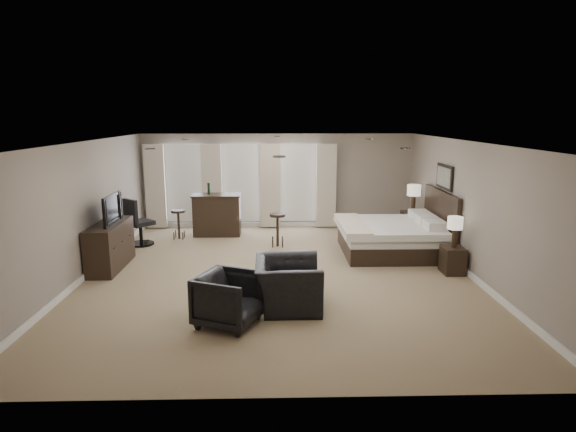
{
  "coord_description": "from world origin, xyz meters",
  "views": [
    {
      "loc": [
        -0.05,
        -9.08,
        3.09
      ],
      "look_at": [
        0.2,
        0.4,
        1.1
      ],
      "focal_mm": 30.0,
      "sensor_mm": 36.0,
      "label": 1
    }
  ],
  "objects_px": {
    "nightstand_far": "(412,225)",
    "bar_counter": "(217,215)",
    "bed": "(392,222)",
    "bar_stool_left": "(179,224)",
    "bar_stool_right": "(278,230)",
    "desk_chair": "(140,222)",
    "armchair_far": "(229,297)",
    "lamp_near": "(455,232)",
    "nightstand_near": "(453,260)",
    "tv": "(108,220)",
    "lamp_far": "(414,199)",
    "armchair_near": "(288,276)",
    "dresser": "(110,246)"
  },
  "relations": [
    {
      "from": "bar_stool_right",
      "to": "desk_chair",
      "type": "xyz_separation_m",
      "value": [
        -3.32,
        0.2,
        0.18
      ]
    },
    {
      "from": "armchair_near",
      "to": "bar_stool_left",
      "type": "distance_m",
      "value": 5.26
    },
    {
      "from": "bar_counter",
      "to": "bar_stool_left",
      "type": "xyz_separation_m",
      "value": [
        -0.94,
        -0.37,
        -0.17
      ]
    },
    {
      "from": "lamp_near",
      "to": "bar_counter",
      "type": "height_order",
      "value": "lamp_near"
    },
    {
      "from": "lamp_near",
      "to": "dresser",
      "type": "height_order",
      "value": "lamp_near"
    },
    {
      "from": "lamp_near",
      "to": "lamp_far",
      "type": "bearing_deg",
      "value": 90.0
    },
    {
      "from": "tv",
      "to": "desk_chair",
      "type": "height_order",
      "value": "desk_chair"
    },
    {
      "from": "armchair_near",
      "to": "desk_chair",
      "type": "distance_m",
      "value": 5.25
    },
    {
      "from": "nightstand_far",
      "to": "bar_stool_left",
      "type": "height_order",
      "value": "bar_stool_left"
    },
    {
      "from": "desk_chair",
      "to": "armchair_far",
      "type": "bearing_deg",
      "value": 160.74
    },
    {
      "from": "nightstand_far",
      "to": "armchair_far",
      "type": "distance_m",
      "value": 6.7
    },
    {
      "from": "tv",
      "to": "armchair_far",
      "type": "xyz_separation_m",
      "value": [
        2.7,
        -2.83,
        -0.57
      ]
    },
    {
      "from": "nightstand_near",
      "to": "nightstand_far",
      "type": "xyz_separation_m",
      "value": [
        0.0,
        2.9,
        0.06
      ]
    },
    {
      "from": "bed",
      "to": "lamp_far",
      "type": "distance_m",
      "value": 1.73
    },
    {
      "from": "armchair_far",
      "to": "desk_chair",
      "type": "relative_size",
      "value": 0.76
    },
    {
      "from": "nightstand_far",
      "to": "lamp_far",
      "type": "relative_size",
      "value": 0.93
    },
    {
      "from": "nightstand_far",
      "to": "desk_chair",
      "type": "bearing_deg",
      "value": -174.99
    },
    {
      "from": "lamp_near",
      "to": "bar_stool_right",
      "type": "xyz_separation_m",
      "value": [
        -3.48,
        2.1,
        -0.44
      ]
    },
    {
      "from": "armchair_near",
      "to": "armchair_far",
      "type": "xyz_separation_m",
      "value": [
        -0.9,
        -0.67,
        -0.09
      ]
    },
    {
      "from": "tv",
      "to": "bar_stool_left",
      "type": "bearing_deg",
      "value": -21.43
    },
    {
      "from": "armchair_far",
      "to": "bar_stool_right",
      "type": "bearing_deg",
      "value": 13.56
    },
    {
      "from": "armchair_near",
      "to": "nightstand_far",
      "type": "bearing_deg",
      "value": -36.9
    },
    {
      "from": "lamp_near",
      "to": "dresser",
      "type": "relative_size",
      "value": 0.38
    },
    {
      "from": "bed",
      "to": "bar_counter",
      "type": "bearing_deg",
      "value": 156.48
    },
    {
      "from": "nightstand_far",
      "to": "lamp_near",
      "type": "relative_size",
      "value": 1.07
    },
    {
      "from": "bed",
      "to": "armchair_near",
      "type": "bearing_deg",
      "value": -128.25
    },
    {
      "from": "desk_chair",
      "to": "bed",
      "type": "bearing_deg",
      "value": -146.63
    },
    {
      "from": "tv",
      "to": "bar_stool_right",
      "type": "relative_size",
      "value": 1.3
    },
    {
      "from": "bar_stool_left",
      "to": "lamp_far",
      "type": "bearing_deg",
      "value": 0.06
    },
    {
      "from": "lamp_near",
      "to": "armchair_far",
      "type": "height_order",
      "value": "lamp_near"
    },
    {
      "from": "bar_stool_right",
      "to": "bar_stool_left",
      "type": "bearing_deg",
      "value": 162.54
    },
    {
      "from": "nightstand_near",
      "to": "tv",
      "type": "bearing_deg",
      "value": 175.67
    },
    {
      "from": "bed",
      "to": "armchair_far",
      "type": "distance_m",
      "value": 5.03
    },
    {
      "from": "armchair_near",
      "to": "bar_stool_right",
      "type": "xyz_separation_m",
      "value": [
        -0.15,
        3.74,
        -0.13
      ]
    },
    {
      "from": "tv",
      "to": "bar_stool_right",
      "type": "bearing_deg",
      "value": -65.37
    },
    {
      "from": "lamp_far",
      "to": "desk_chair",
      "type": "xyz_separation_m",
      "value": [
        -6.79,
        -0.6,
        -0.43
      ]
    },
    {
      "from": "lamp_far",
      "to": "tv",
      "type": "relative_size",
      "value": 0.68
    },
    {
      "from": "bed",
      "to": "nightstand_near",
      "type": "height_order",
      "value": "bed"
    },
    {
      "from": "nightstand_near",
      "to": "desk_chair",
      "type": "relative_size",
      "value": 0.46
    },
    {
      "from": "tv",
      "to": "desk_chair",
      "type": "bearing_deg",
      "value": -4.14
    },
    {
      "from": "nightstand_near",
      "to": "bar_stool_right",
      "type": "distance_m",
      "value": 4.06
    },
    {
      "from": "nightstand_near",
      "to": "armchair_far",
      "type": "bearing_deg",
      "value": -151.37
    },
    {
      "from": "bed",
      "to": "desk_chair",
      "type": "height_order",
      "value": "bed"
    },
    {
      "from": "bed",
      "to": "bar_counter",
      "type": "height_order",
      "value": "bed"
    },
    {
      "from": "nightstand_far",
      "to": "armchair_near",
      "type": "distance_m",
      "value": 5.63
    },
    {
      "from": "lamp_far",
      "to": "bar_counter",
      "type": "bearing_deg",
      "value": 175.92
    },
    {
      "from": "nightstand_far",
      "to": "bar_counter",
      "type": "bearing_deg",
      "value": 175.92
    },
    {
      "from": "lamp_far",
      "to": "bar_stool_left",
      "type": "distance_m",
      "value": 6.02
    },
    {
      "from": "armchair_near",
      "to": "armchair_far",
      "type": "height_order",
      "value": "armchair_near"
    },
    {
      "from": "bar_counter",
      "to": "tv",
      "type": "bearing_deg",
      "value": -124.36
    }
  ]
}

